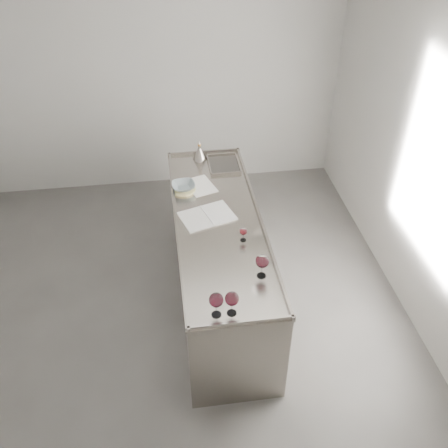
{
  "coord_description": "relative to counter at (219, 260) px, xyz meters",
  "views": [
    {
      "loc": [
        0.06,
        -3.15,
        3.6
      ],
      "look_at": [
        0.53,
        0.14,
        1.02
      ],
      "focal_mm": 40.0,
      "sensor_mm": 36.0,
      "label": 1
    }
  ],
  "objects": [
    {
      "name": "wine_glass_middle",
      "position": [
        -0.05,
        -1.08,
        0.61
      ],
      "size": [
        0.1,
        0.1,
        0.2
      ],
      "rotation": [
        0.0,
        0.0,
        -0.07
      ],
      "color": "white",
      "rests_on": "counter"
    },
    {
      "name": "wine_glass_right",
      "position": [
        0.23,
        -0.74,
        0.61
      ],
      "size": [
        0.1,
        0.1,
        0.21
      ],
      "rotation": [
        0.0,
        0.0,
        -0.23
      ],
      "color": "white",
      "rests_on": "counter"
    },
    {
      "name": "wine_glass_small",
      "position": [
        0.17,
        -0.3,
        0.56
      ],
      "size": [
        0.06,
        0.06,
        0.13
      ],
      "rotation": [
        0.0,
        0.0,
        -0.37
      ],
      "color": "white",
      "rests_on": "counter"
    },
    {
      "name": "wine_glass_left",
      "position": [
        -0.16,
        -1.08,
        0.61
      ],
      "size": [
        0.1,
        0.1,
        0.2
      ],
      "rotation": [
        0.0,
        0.0,
        0.06
      ],
      "color": "white",
      "rests_on": "counter"
    },
    {
      "name": "loose_paper_top",
      "position": [
        -0.1,
        0.57,
        0.47
      ],
      "size": [
        0.33,
        0.39,
        0.0
      ],
      "primitive_type": "cube",
      "rotation": [
        0.0,
        0.0,
        0.31
      ],
      "color": "white",
      "rests_on": "counter"
    },
    {
      "name": "trivet",
      "position": [
        -0.27,
        0.52,
        0.48
      ],
      "size": [
        0.25,
        0.25,
        0.02
      ],
      "primitive_type": "cylinder",
      "rotation": [
        0.0,
        0.0,
        0.12
      ],
      "color": "beige",
      "rests_on": "counter"
    },
    {
      "name": "wine_funnel",
      "position": [
        -0.05,
        1.08,
        0.53
      ],
      "size": [
        0.15,
        0.15,
        0.22
      ],
      "rotation": [
        0.0,
        0.0,
        0.43
      ],
      "color": "gray",
      "rests_on": "counter"
    },
    {
      "name": "ceramic_bowl",
      "position": [
        -0.27,
        0.52,
        0.51
      ],
      "size": [
        0.24,
        0.24,
        0.05
      ],
      "primitive_type": "imported",
      "rotation": [
        0.0,
        0.0,
        0.1
      ],
      "color": "gray",
      "rests_on": "trivet"
    },
    {
      "name": "notebook",
      "position": [
        -0.09,
        0.07,
        0.47
      ],
      "size": [
        0.53,
        0.44,
        0.02
      ],
      "rotation": [
        0.0,
        0.0,
        0.3
      ],
      "color": "white",
      "rests_on": "counter"
    },
    {
      "name": "counter",
      "position": [
        0.0,
        0.0,
        0.0
      ],
      "size": [
        0.77,
        2.42,
        0.97
      ],
      "color": "gray",
      "rests_on": "ground"
    },
    {
      "name": "room_shell",
      "position": [
        -0.5,
        -0.3,
        0.93
      ],
      "size": [
        4.54,
        5.04,
        2.84
      ],
      "color": "#4E4C49",
      "rests_on": "ground"
    }
  ]
}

